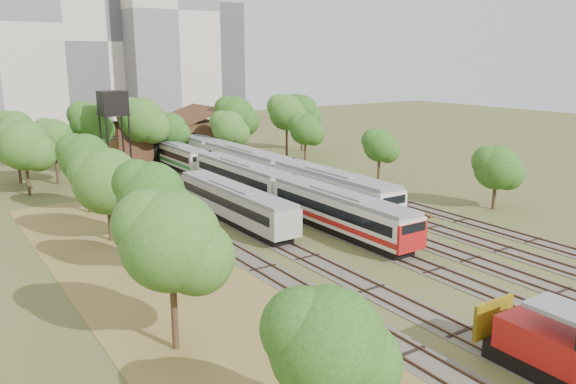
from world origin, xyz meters
TOP-DOWN VIEW (x-y plane):
  - ground at (0.00, 0.00)m, footprint 240.00×240.00m
  - dry_grass_patch at (-18.00, 8.00)m, footprint 14.00×60.00m
  - tracks at (-0.67, 25.00)m, footprint 24.60×80.00m
  - railcar_red_set at (-2.00, 22.60)m, footprint 2.93×34.58m
  - railcar_green_set at (2.00, 37.50)m, footprint 3.19×52.07m
  - railcar_rear at (-2.00, 49.85)m, footprint 2.74×16.08m
  - old_grey_coach at (-8.00, 22.04)m, footprint 2.76×18.00m
  - water_tower at (-11.28, 46.30)m, footprint 3.18×3.18m
  - rail_pile_far at (8.20, 16.05)m, footprint 0.43×6.86m
  - maintenance_shed at (-1.00, 57.98)m, footprint 16.45×11.55m
  - tree_band_left at (-20.42, 28.66)m, footprint 8.85×73.71m
  - tree_band_far at (2.57, 51.14)m, footprint 43.61×10.17m
  - tree_band_right at (15.49, 27.86)m, footprint 5.42×36.63m
  - tower_centre at (2.00, 100.00)m, footprint 20.00×18.00m
  - tower_right at (14.00, 92.00)m, footprint 18.00×16.00m
  - tower_far_right at (34.00, 110.00)m, footprint 12.00×12.00m

SIDE VIEW (x-z plane):
  - ground at x=0.00m, z-range 0.00..0.00m
  - dry_grass_patch at x=-18.00m, z-range 0.00..0.04m
  - tracks at x=-0.67m, z-range -0.05..0.14m
  - rail_pile_far at x=8.20m, z-range 0.00..0.22m
  - railcar_rear at x=-2.00m, z-range 0.10..3.48m
  - old_grey_coach at x=-8.00m, z-range 0.16..3.57m
  - railcar_red_set at x=-2.00m, z-range 0.10..3.73m
  - railcar_green_set at x=2.00m, z-range 0.11..4.06m
  - maintenance_shed at x=-1.00m, z-range -0.87..6.70m
  - tree_band_right at x=15.49m, z-range 1.01..8.10m
  - tree_band_left at x=-20.42m, z-range 1.08..9.63m
  - tree_band_far at x=2.57m, z-range 1.44..11.12m
  - water_tower at x=-11.28m, z-range 3.78..14.80m
  - tower_far_right at x=34.00m, z-range 0.00..28.00m
  - tower_centre at x=2.00m, z-range 0.00..36.00m
  - tower_right at x=14.00m, z-range 0.00..48.00m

